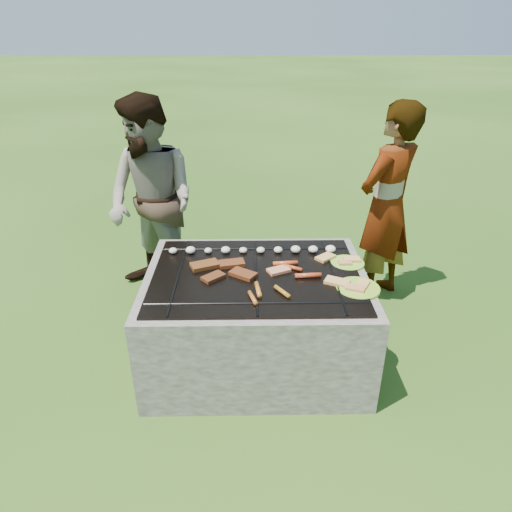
{
  "coord_description": "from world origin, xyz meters",
  "views": [
    {
      "loc": [
        -0.04,
        -2.32,
        1.92
      ],
      "look_at": [
        0.0,
        0.05,
        0.7
      ],
      "focal_mm": 32.0,
      "sensor_mm": 36.0,
      "label": 1
    }
  ],
  "objects_px": {
    "fire_pit": "(256,320)",
    "plate_near": "(358,288)",
    "bystander": "(152,203)",
    "cook": "(386,206)",
    "plate_far": "(348,263)"
  },
  "relations": [
    {
      "from": "fire_pit",
      "to": "plate_near",
      "type": "relative_size",
      "value": 4.45
    },
    {
      "from": "plate_near",
      "to": "bystander",
      "type": "height_order",
      "value": "bystander"
    },
    {
      "from": "cook",
      "to": "bystander",
      "type": "bearing_deg",
      "value": -41.3
    },
    {
      "from": "fire_pit",
      "to": "bystander",
      "type": "height_order",
      "value": "bystander"
    },
    {
      "from": "plate_far",
      "to": "bystander",
      "type": "bearing_deg",
      "value": 152.65
    },
    {
      "from": "cook",
      "to": "bystander",
      "type": "relative_size",
      "value": 0.98
    },
    {
      "from": "fire_pit",
      "to": "plate_near",
      "type": "xyz_separation_m",
      "value": [
        0.56,
        -0.17,
        0.33
      ]
    },
    {
      "from": "plate_far",
      "to": "cook",
      "type": "relative_size",
      "value": 0.15
    },
    {
      "from": "plate_far",
      "to": "bystander",
      "type": "height_order",
      "value": "bystander"
    },
    {
      "from": "plate_near",
      "to": "fire_pit",
      "type": "bearing_deg",
      "value": 163.01
    },
    {
      "from": "plate_near",
      "to": "cook",
      "type": "relative_size",
      "value": 0.2
    },
    {
      "from": "fire_pit",
      "to": "bystander",
      "type": "xyz_separation_m",
      "value": [
        -0.74,
        0.8,
        0.47
      ]
    },
    {
      "from": "fire_pit",
      "to": "bystander",
      "type": "relative_size",
      "value": 0.86
    },
    {
      "from": "fire_pit",
      "to": "cook",
      "type": "distance_m",
      "value": 1.3
    },
    {
      "from": "plate_far",
      "to": "plate_near",
      "type": "height_order",
      "value": "same"
    }
  ]
}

